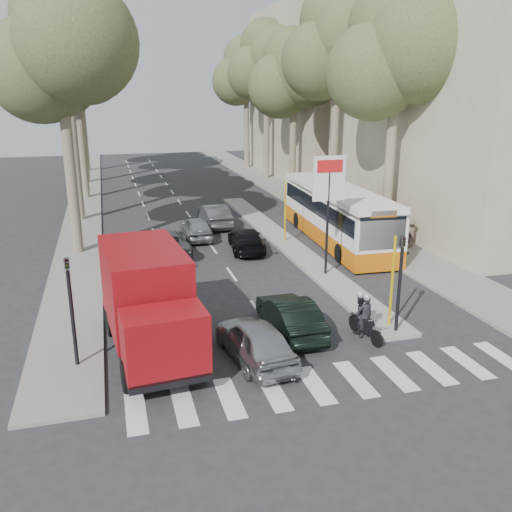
{
  "coord_description": "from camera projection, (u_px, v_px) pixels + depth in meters",
  "views": [
    {
      "loc": [
        -6.28,
        -17.18,
        8.33
      ],
      "look_at": [
        -0.39,
        3.99,
        1.6
      ],
      "focal_mm": 38.0,
      "sensor_mm": 36.0,
      "label": 1
    }
  ],
  "objects": [
    {
      "name": "tree_r_a",
      "position": [
        399.0,
        50.0,
        28.48
      ],
      "size": [
        7.4,
        7.2,
        14.1
      ],
      "color": "#6B604C",
      "rests_on": "ground"
    },
    {
      "name": "tree_l_e",
      "position": [
        80.0,
        66.0,
        55.33
      ],
      "size": [
        7.4,
        7.2,
        14.49
      ],
      "color": "#6B604C",
      "rests_on": "ground"
    },
    {
      "name": "tree_r_c",
      "position": [
        295.0,
        73.0,
        43.4
      ],
      "size": [
        7.4,
        7.2,
        13.32
      ],
      "color": "#6B604C",
      "rests_on": "ground"
    },
    {
      "name": "red_truck",
      "position": [
        148.0,
        300.0,
        17.6
      ],
      "size": [
        2.94,
        6.57,
        3.41
      ],
      "rotation": [
        0.0,
        0.0,
        0.09
      ],
      "color": "black",
      "rests_on": "ground"
    },
    {
      "name": "tree_l_b",
      "position": [
        66.0,
        44.0,
        33.12
      ],
      "size": [
        7.4,
        7.2,
        14.88
      ],
      "color": "#6B604C",
      "rests_on": "ground"
    },
    {
      "name": "pedestrian_near",
      "position": [
        406.0,
        240.0,
        28.16
      ],
      "size": [
        0.79,
        1.01,
        1.55
      ],
      "primitive_type": "imported",
      "rotation": [
        0.0,
        0.0,
        2.01
      ],
      "color": "#403048",
      "rests_on": "sidewalk_right"
    },
    {
      "name": "building_far",
      "position": [
        330.0,
        94.0,
        52.82
      ],
      "size": [
        11.0,
        20.0,
        16.0
      ],
      "primitive_type": "cube",
      "color": "#B7A88E",
      "rests_on": "ground"
    },
    {
      "name": "queue_car_c",
      "position": [
        196.0,
        228.0,
        31.56
      ],
      "size": [
        1.55,
        3.84,
        1.31
      ],
      "primitive_type": "imported",
      "rotation": [
        0.0,
        0.0,
        3.14
      ],
      "color": "#999DA1",
      "rests_on": "ground"
    },
    {
      "name": "tree_l_a",
      "position": [
        61.0,
        46.0,
        25.97
      ],
      "size": [
        7.4,
        7.2,
        14.1
      ],
      "color": "#6B604C",
      "rests_on": "ground"
    },
    {
      "name": "median_left",
      "position": [
        85.0,
        198.0,
        43.6
      ],
      "size": [
        2.4,
        64.0,
        0.12
      ],
      "primitive_type": "cube",
      "color": "gray",
      "rests_on": "ground"
    },
    {
      "name": "traffic_light_left",
      "position": [
        70.0,
        293.0,
        16.28
      ],
      "size": [
        0.16,
        0.41,
        3.6
      ],
      "color": "black",
      "rests_on": "ground"
    },
    {
      "name": "dark_hatchback",
      "position": [
        290.0,
        316.0,
        19.22
      ],
      "size": [
        1.46,
        4.07,
        1.34
      ],
      "primitive_type": "imported",
      "rotation": [
        0.0,
        0.0,
        3.15
      ],
      "color": "black",
      "rests_on": "ground"
    },
    {
      "name": "ground",
      "position": [
        295.0,
        327.0,
        19.87
      ],
      "size": [
        120.0,
        120.0,
        0.0
      ],
      "primitive_type": "plane",
      "color": "#28282B",
      "rests_on": "ground"
    },
    {
      "name": "tree_r_d",
      "position": [
        268.0,
        60.0,
        50.39
      ],
      "size": [
        7.4,
        7.2,
        14.88
      ],
      "color": "#6B604C",
      "rests_on": "ground"
    },
    {
      "name": "building_near",
      "position": [
        477.0,
        79.0,
        32.26
      ],
      "size": [
        11.0,
        18.0,
        18.0
      ],
      "primitive_type": "cube",
      "color": "#C0B699",
      "rests_on": "ground"
    },
    {
      "name": "traffic_island",
      "position": [
        285.0,
        242.0,
        30.81
      ],
      "size": [
        1.5,
        26.0,
        0.16
      ],
      "primitive_type": "cube",
      "color": "gray",
      "rests_on": "ground"
    },
    {
      "name": "billboard",
      "position": [
        328.0,
        198.0,
        24.22
      ],
      "size": [
        1.5,
        12.1,
        5.6
      ],
      "color": "yellow",
      "rests_on": "ground"
    },
    {
      "name": "tree_l_c",
      "position": [
        76.0,
        67.0,
        40.84
      ],
      "size": [
        7.4,
        7.2,
        13.71
      ],
      "color": "#6B604C",
      "rests_on": "ground"
    },
    {
      "name": "pedestrian_far",
      "position": [
        410.0,
        234.0,
        29.32
      ],
      "size": [
        1.11,
        0.93,
        1.58
      ],
      "primitive_type": "imported",
      "rotation": [
        0.0,
        0.0,
        3.7
      ],
      "color": "brown",
      "rests_on": "sidewalk_right"
    },
    {
      "name": "queue_car_d",
      "position": [
        214.0,
        215.0,
        34.45
      ],
      "size": [
        1.63,
        4.38,
        1.43
      ],
      "primitive_type": "imported",
      "rotation": [
        0.0,
        0.0,
        3.17
      ],
      "color": "#4F5157",
      "rests_on": "ground"
    },
    {
      "name": "queue_car_b",
      "position": [
        246.0,
        240.0,
        29.23
      ],
      "size": [
        2.18,
        4.35,
        1.21
      ],
      "primitive_type": "imported",
      "rotation": [
        0.0,
        0.0,
        3.02
      ],
      "color": "black",
      "rests_on": "ground"
    },
    {
      "name": "sidewalk_right",
      "position": [
        292.0,
        194.0,
        45.09
      ],
      "size": [
        3.2,
        70.0,
        0.12
      ],
      "primitive_type": "cube",
      "color": "gray",
      "rests_on": "ground"
    },
    {
      "name": "queue_car_e",
      "position": [
        159.0,
        250.0,
        27.12
      ],
      "size": [
        2.33,
        4.81,
        1.35
      ],
      "primitive_type": "imported",
      "rotation": [
        0.0,
        0.0,
        3.04
      ],
      "color": "black",
      "rests_on": "ground"
    },
    {
      "name": "silver_hatchback",
      "position": [
        255.0,
        340.0,
        17.29
      ],
      "size": [
        2.12,
        4.2,
        1.37
      ],
      "primitive_type": "imported",
      "rotation": [
        0.0,
        0.0,
        3.27
      ],
      "color": "#A5A9AD",
      "rests_on": "ground"
    },
    {
      "name": "tree_r_b",
      "position": [
        339.0,
        41.0,
        35.58
      ],
      "size": [
        7.4,
        7.2,
        15.27
      ],
      "color": "#6B604C",
      "rests_on": "ground"
    },
    {
      "name": "tree_r_e",
      "position": [
        247.0,
        70.0,
        57.99
      ],
      "size": [
        7.4,
        7.2,
        14.1
      ],
      "color": "#6B604C",
      "rests_on": "ground"
    },
    {
      "name": "motorcycle",
      "position": [
        362.0,
        316.0,
        18.97
      ],
      "size": [
        0.78,
        1.96,
        1.67
      ],
      "rotation": [
        0.0,
        0.0,
        0.12
      ],
      "color": "black",
      "rests_on": "ground"
    },
    {
      "name": "traffic_light_island",
      "position": [
        401.0,
        268.0,
        18.59
      ],
      "size": [
        0.16,
        0.41,
        3.6
      ],
      "color": "black",
      "rests_on": "ground"
    },
    {
      "name": "city_bus",
      "position": [
        337.0,
        213.0,
        30.74
      ],
      "size": [
        3.22,
        12.09,
        3.15
      ],
      "rotation": [
        0.0,
        0.0,
        -0.05
      ],
      "color": "#D5670B",
      "rests_on": "ground"
    },
    {
      "name": "queue_car_a",
      "position": [
        166.0,
        242.0,
        28.59
      ],
      "size": [
        2.35,
        4.73,
        1.29
      ],
      "primitive_type": "imported",
      "rotation": [
        0.0,
        0.0,
        3.19
      ],
      "color": "#51555A",
      "rests_on": "ground"
    },
    {
      "name": "tree_l_d",
      "position": [
        77.0,
        50.0,
        47.68
      ],
      "size": [
        7.4,
        7.2,
        15.66
      ],
      "color": "#6B604C",
      "rests_on": "ground"
    }
  ]
}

